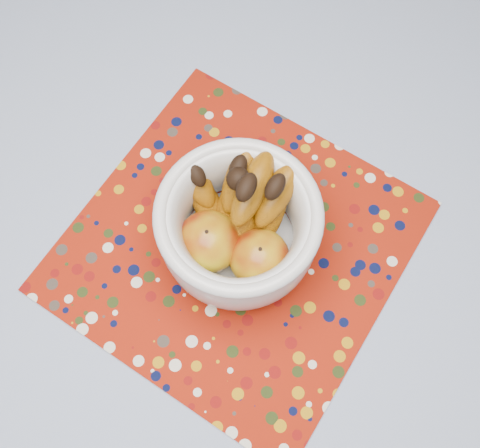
# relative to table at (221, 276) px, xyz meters

# --- Properties ---
(table) EXTENTS (1.20, 1.20, 0.75)m
(table) POSITION_rel_table_xyz_m (0.00, 0.00, 0.00)
(table) COLOR brown
(table) RESTS_ON ground
(tablecloth) EXTENTS (1.32, 1.32, 0.01)m
(tablecloth) POSITION_rel_table_xyz_m (0.00, 0.00, 0.08)
(tablecloth) COLOR #6278A3
(tablecloth) RESTS_ON table
(placemat) EXTENTS (0.53, 0.53, 0.00)m
(placemat) POSITION_rel_table_xyz_m (0.01, 0.03, 0.09)
(placemat) COLOR maroon
(placemat) RESTS_ON tablecloth
(fruit_bowl) EXTENTS (0.25, 0.22, 0.18)m
(fruit_bowl) POSITION_rel_table_xyz_m (0.01, 0.04, 0.17)
(fruit_bowl) COLOR silver
(fruit_bowl) RESTS_ON placemat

